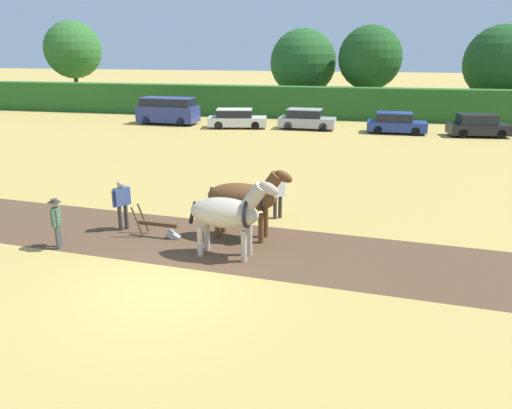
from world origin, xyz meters
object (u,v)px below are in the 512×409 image
(draft_horse_lead_left, at_px, (228,213))
(parked_van, at_px, (168,110))
(tree_far_left, at_px, (73,50))
(farmer_beside_team, at_px, (278,193))
(tree_left, at_px, (303,63))
(farmer_at_plow, at_px, (122,201))
(plow, at_px, (161,228))
(parked_car_left, at_px, (236,119))
(draft_horse_lead_right, at_px, (245,197))
(parked_car_center_right, at_px, (478,126))
(farmer_onlooker_left, at_px, (56,220))
(parked_car_center_left, at_px, (306,119))
(parked_car_center, at_px, (396,123))
(tree_center, at_px, (501,63))
(tree_center_left, at_px, (370,58))

(draft_horse_lead_left, xyz_separation_m, parked_van, (-12.04, 24.88, -0.28))
(tree_far_left, height_order, farmer_beside_team, tree_far_left)
(tree_left, bearing_deg, farmer_at_plow, -92.40)
(tree_far_left, distance_m, plow, 42.91)
(tree_left, xyz_separation_m, parked_van, (-9.37, -11.82, -3.46))
(parked_car_left, bearing_deg, draft_horse_lead_right, -85.99)
(farmer_at_plow, distance_m, parked_car_center_right, 27.45)
(farmer_onlooker_left, xyz_separation_m, parked_car_center_left, (4.62, 25.21, -0.18))
(parked_car_center, bearing_deg, tree_far_left, 161.91)
(plow, relative_size, parked_car_center_right, 0.39)
(parked_car_left, bearing_deg, parked_car_center_left, -5.14)
(parked_car_center_left, bearing_deg, tree_left, 101.15)
(plow, xyz_separation_m, parked_car_center_left, (1.85, 23.69, 0.42))
(farmer_at_plow, relative_size, farmer_beside_team, 1.04)
(tree_left, xyz_separation_m, parked_car_center_right, (14.05, -12.66, -3.81))
(tree_left, height_order, draft_horse_lead_right, tree_left)
(tree_left, bearing_deg, parked_car_center, -55.75)
(tree_center, distance_m, farmer_beside_team, 36.10)
(draft_horse_lead_left, height_order, parked_car_center_left, draft_horse_lead_left)
(farmer_onlooker_left, bearing_deg, parked_van, 85.72)
(tree_far_left, xyz_separation_m, farmer_beside_team, (27.73, -32.19, -4.73))
(parked_car_center, bearing_deg, parked_van, 179.43)
(tree_center_left, bearing_deg, farmer_onlooker_left, -104.30)
(parked_car_center, bearing_deg, farmer_onlooker_left, -112.77)
(tree_center_left, relative_size, farmer_onlooker_left, 4.99)
(tree_left, xyz_separation_m, tree_center_left, (6.33, -1.80, 0.50))
(parked_van, relative_size, parked_car_left, 1.04)
(farmer_beside_team, bearing_deg, plow, -94.28)
(tree_center_left, distance_m, farmer_beside_team, 31.57)
(parked_car_center_right, bearing_deg, plow, -128.11)
(tree_far_left, relative_size, tree_center, 1.09)
(parked_car_left, height_order, parked_car_center, parked_car_center)
(tree_center, distance_m, parked_car_center, 16.04)
(tree_center_left, xyz_separation_m, parked_van, (-15.71, -10.02, -3.96))
(farmer_beside_team, xyz_separation_m, parked_car_center_right, (10.57, 20.31, -0.23))
(tree_center_left, bearing_deg, farmer_at_plow, -103.13)
(farmer_onlooker_left, relative_size, parked_car_center, 0.38)
(farmer_beside_team, relative_size, parked_car_left, 0.35)
(tree_center, xyz_separation_m, draft_horse_lead_left, (-15.17, -36.65, -3.28))
(farmer_at_plow, xyz_separation_m, parked_car_center_left, (3.41, 23.27, -0.28))
(tree_center, xyz_separation_m, parked_van, (-27.21, -11.77, -3.56))
(tree_far_left, bearing_deg, farmer_onlooker_left, -59.41)
(draft_horse_lead_right, height_order, farmer_beside_team, draft_horse_lead_right)
(farmer_beside_team, height_order, parked_car_center_left, farmer_beside_team)
(draft_horse_lead_left, bearing_deg, parked_car_center_left, 96.18)
(draft_horse_lead_left, distance_m, parked_van, 27.64)
(draft_horse_lead_left, xyz_separation_m, plow, (-2.59, 0.99, -1.05))
(farmer_at_plow, bearing_deg, parked_car_center, 99.92)
(tree_center, bearing_deg, draft_horse_lead_left, -112.49)
(tree_left, height_order, parked_car_center_right, tree_left)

